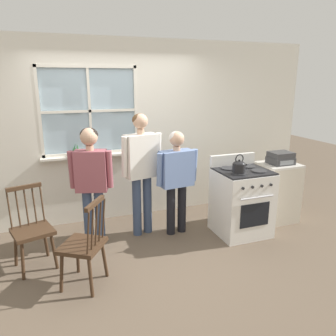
% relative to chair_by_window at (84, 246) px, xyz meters
% --- Properties ---
extents(ground_plane, '(16.00, 16.00, 0.00)m').
position_rel_chair_by_window_xyz_m(ground_plane, '(0.75, 0.28, -0.45)').
color(ground_plane, brown).
extents(wall_back, '(6.40, 0.16, 2.70)m').
position_rel_chair_by_window_xyz_m(wall_back, '(0.78, 1.68, 0.87)').
color(wall_back, silver).
rests_on(wall_back, ground_plane).
extents(chair_by_window, '(0.56, 0.57, 0.96)m').
position_rel_chair_by_window_xyz_m(chair_by_window, '(0.00, 0.00, 0.00)').
color(chair_by_window, '#3D2819').
rests_on(chair_by_window, ground_plane).
extents(chair_near_wall, '(0.52, 0.50, 0.96)m').
position_rel_chair_by_window_xyz_m(chair_near_wall, '(-0.52, 0.56, 0.00)').
color(chair_near_wall, '#3D2819').
rests_on(chair_near_wall, ground_plane).
extents(person_elderly_left, '(0.55, 0.31, 1.55)m').
position_rel_chair_by_window_xyz_m(person_elderly_left, '(0.22, 0.88, 0.50)').
color(person_elderly_left, '#384766').
rests_on(person_elderly_left, ground_plane).
extents(person_teen_center, '(0.59, 0.30, 1.69)m').
position_rel_chair_by_window_xyz_m(person_teen_center, '(0.90, 0.96, 0.58)').
color(person_teen_center, '#384766').
rests_on(person_teen_center, ground_plane).
extents(person_adult_right, '(0.61, 0.26, 1.45)m').
position_rel_chair_by_window_xyz_m(person_adult_right, '(1.35, 0.81, 0.43)').
color(person_adult_right, black).
rests_on(person_adult_right, ground_plane).
extents(stove, '(0.70, 0.68, 1.08)m').
position_rel_chair_by_window_xyz_m(stove, '(2.20, 0.49, 0.02)').
color(stove, white).
rests_on(stove, ground_plane).
extents(kettle, '(0.21, 0.17, 0.25)m').
position_rel_chair_by_window_xyz_m(kettle, '(2.04, 0.36, 0.57)').
color(kettle, black).
rests_on(kettle, stove).
extents(potted_plant, '(0.16, 0.16, 0.19)m').
position_rel_chair_by_window_xyz_m(potted_plant, '(0.11, 1.59, 0.65)').
color(potted_plant, beige).
rests_on(potted_plant, wall_back).
extents(side_counter, '(0.55, 0.50, 0.90)m').
position_rel_chair_by_window_xyz_m(side_counter, '(2.96, 0.70, 0.00)').
color(side_counter, beige).
rests_on(side_counter, ground_plane).
extents(stereo, '(0.34, 0.29, 0.18)m').
position_rel_chair_by_window_xyz_m(stereo, '(2.96, 0.68, 0.54)').
color(stereo, '#38383A').
rests_on(stereo, side_counter).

